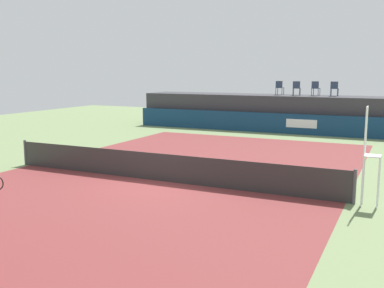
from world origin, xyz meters
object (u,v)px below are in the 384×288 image
Objects in this scene: spectator_chair_left at (297,88)px; umpire_chair at (369,149)px; net_post_far at (354,187)px; tennis_ball at (147,153)px; spectator_chair_right at (334,88)px; spectator_chair_center at (316,88)px; spectator_chair_far_left at (280,87)px; net_post_near at (25,153)px.

umpire_chair is (5.35, -15.16, -1.11)m from spectator_chair_left.
spectator_chair_left is 16.13m from net_post_far.
umpire_chair reaches higher than tennis_ball.
spectator_chair_left is 2.25m from spectator_chair_right.
spectator_chair_right is 13.28m from tennis_ball.
spectator_chair_center reaches higher than net_post_far.
umpire_chair is at bearing -74.64° from spectator_chair_center.
spectator_chair_center is 13.06× the size of tennis_ball.
spectator_chair_center is (1.11, 0.27, 0.00)m from spectator_chair_left.
spectator_chair_left is 16.11m from umpire_chair.
spectator_chair_far_left is 16.86m from net_post_far.
net_post_near is at bearing -126.75° from tennis_ball.
spectator_chair_far_left is 3.40m from spectator_chair_right.
spectator_chair_left is 13.06× the size of tennis_ball.
spectator_chair_left reaches higher than umpire_chair.
spectator_chair_left is at bearing -172.04° from spectator_chair_right.
spectator_chair_left reaches higher than net_post_far.
spectator_chair_far_left is 1.00× the size of spectator_chair_right.
net_post_near is at bearing 180.00° from net_post_far.
spectator_chair_far_left is 12.05m from tennis_ball.
spectator_chair_far_left is 16.85m from net_post_near.
spectator_chair_far_left is 16.87m from umpire_chair.
spectator_chair_left is at bearing -166.13° from spectator_chair_center.
tennis_ball is at bearing -111.09° from spectator_chair_left.
spectator_chair_far_left is at bearing 74.87° from tennis_ball.
net_post_near is 1.00× the size of net_post_far.
spectator_chair_far_left is 1.22m from spectator_chair_left.
umpire_chair is 2.76× the size of net_post_far.
spectator_chair_left is 0.89× the size of net_post_near.
umpire_chair is at bearing 0.01° from net_post_near.
spectator_chair_left is at bearing -17.06° from spectator_chair_far_left.
spectator_chair_far_left is 0.32× the size of umpire_chair.
net_post_near is 12.40m from net_post_far.
spectator_chair_center is at bearing 13.87° from spectator_chair_left.
umpire_chair reaches higher than net_post_far.
tennis_ball is (3.12, 4.17, -0.46)m from net_post_near.
spectator_chair_right is at bearing 101.43° from umpire_chair.
spectator_chair_right is 0.32× the size of umpire_chair.
tennis_ball is at bearing 155.80° from net_post_far.
umpire_chair is 40.59× the size of tennis_ball.
tennis_ball is (-4.24, -10.99, -2.66)m from spectator_chair_left.
spectator_chair_left is 16.99m from net_post_near.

